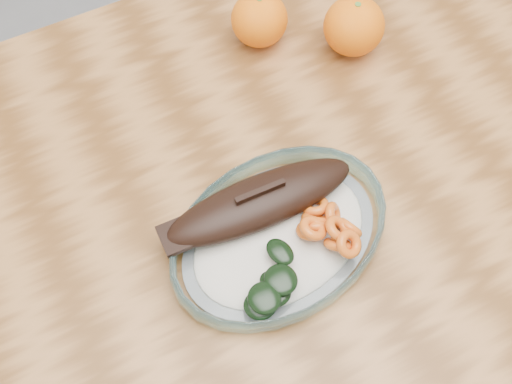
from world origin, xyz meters
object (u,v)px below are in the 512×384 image
dining_table (312,222)px  orange_right (354,26)px  orange_left (259,19)px  plated_meal (279,232)px

dining_table → orange_right: (0.15, 0.17, 0.14)m
orange_left → dining_table: bearing=-99.9°
orange_right → dining_table: bearing=-130.5°
plated_meal → orange_right: 0.31m
plated_meal → orange_right: bearing=33.9°
dining_table → orange_right: orange_right is taller
dining_table → orange_right: size_ratio=14.67×
plated_meal → orange_right: size_ratio=6.86×
dining_table → orange_left: orange_left is taller
orange_left → orange_right: orange_right is taller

